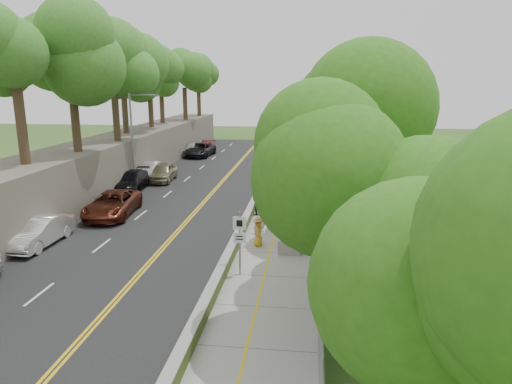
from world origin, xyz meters
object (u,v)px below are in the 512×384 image
Objects in this scene: car_1 at (39,232)px; car_2 at (112,204)px; signpost at (240,236)px; concrete_block at (289,246)px; streetlight at (135,134)px; painter_0 at (258,232)px; construction_barrel at (311,166)px; person_far at (310,157)px.

car_1 is 6.19m from car_2.
concrete_block is (2.15, 3.14, -1.52)m from signpost.
painter_0 is at bearing -47.50° from streetlight.
car_1 is at bearing -178.10° from concrete_block.
construction_barrel is at bearing 59.73° from car_1.
car_1 is at bearing 64.17° from person_far.
person_far is (1.00, 26.58, 0.49)m from concrete_block.
signpost is 3.69× the size of construction_barrel.
signpost reaches higher than car_1.
signpost is 4.10m from concrete_block.
person_far reaches higher than concrete_block.
car_2 is at bearing 67.18° from painter_0.
person_far is at bearing 62.59° from car_1.
signpost reaches higher than person_far.
car_2 is at bearing 76.30° from car_1.
car_1 is 12.12m from painter_0.
person_far is at bearing 83.95° from signpost.
painter_0 reaches higher than concrete_block.
streetlight is 18.04m from painter_0.
concrete_block is at bearing 90.71° from person_far.
construction_barrel reaches higher than concrete_block.
person_far is at bearing 40.91° from streetlight.
construction_barrel is 0.72× the size of concrete_block.
car_1 is 0.81× the size of car_2.
signpost is at bearing -55.92° from streetlight.
person_far is at bearing -4.97° from painter_0.
painter_0 is (10.45, -4.64, -0.04)m from car_2.
car_2 is at bearing 155.66° from concrete_block.
construction_barrel is 22.62m from car_2.
signpost is (11.51, -17.02, -2.68)m from streetlight.
concrete_block is 13.81m from car_1.
car_2 is at bearing 60.79° from person_far.
streetlight reaches higher than concrete_block.
streetlight reaches higher than construction_barrel.
car_2 is at bearing 139.26° from signpost.
streetlight is 18.27m from construction_barrel.
concrete_block is (13.66, -13.88, -4.20)m from streetlight.
signpost is 13.31m from car_2.
car_1 reaches higher than concrete_block.
signpost reaches higher than painter_0.
construction_barrel is 0.48× the size of person_far.
streetlight is 19.92m from concrete_block.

